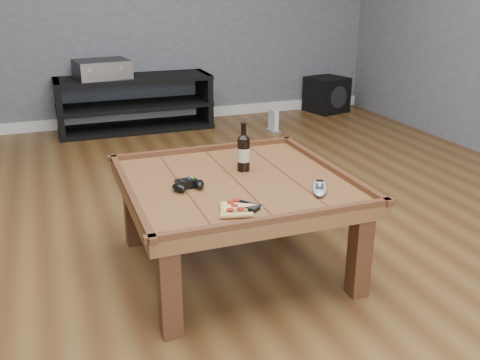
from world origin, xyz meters
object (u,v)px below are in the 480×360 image
object	(u,v)px
beer_bottle	(244,152)
game_console	(273,122)
coffee_table	(235,192)
pizza_slice	(235,209)
subwoofer	(327,94)
av_receiver	(102,69)
game_controller	(188,185)
remote_control	(320,188)
smartphone	(246,206)
media_console	(135,104)

from	to	relation	value
beer_bottle	game_console	world-z (taller)	beer_bottle
beer_bottle	coffee_table	bearing A→B (deg)	-126.20
pizza_slice	game_console	distance (m)	2.91
pizza_slice	subwoofer	distance (m)	3.81
av_receiver	game_console	size ratio (longest dim) A/B	2.52
subwoofer	pizza_slice	bearing A→B (deg)	-139.05
coffee_table	pizza_slice	xyz separation A→B (m)	(-0.12, -0.33, 0.07)
av_receiver	subwoofer	bearing A→B (deg)	-6.94
pizza_slice	coffee_table	bearing A→B (deg)	84.62
game_controller	remote_control	world-z (taller)	game_controller
smartphone	remote_control	xyz separation A→B (m)	(0.37, 0.06, 0.01)
beer_bottle	av_receiver	bearing A→B (deg)	97.62
beer_bottle	av_receiver	world-z (taller)	beer_bottle
beer_bottle	remote_control	size ratio (longest dim) A/B	1.16
pizza_slice	av_receiver	world-z (taller)	av_receiver
game_console	remote_control	bearing A→B (deg)	-112.07
media_console	av_receiver	xyz separation A→B (m)	(-0.27, -0.01, 0.33)
coffee_table	smartphone	bearing A→B (deg)	-102.10
game_controller	remote_control	xyz separation A→B (m)	(0.53, -0.22, -0.01)
game_controller	game_console	bearing A→B (deg)	51.56
pizza_slice	smartphone	world-z (taller)	pizza_slice
coffee_table	game_controller	bearing A→B (deg)	-171.13
media_console	game_console	distance (m)	1.29
coffee_table	smartphone	size ratio (longest dim) A/B	7.93
pizza_slice	remote_control	size ratio (longest dim) A/B	1.27
game_console	beer_bottle	bearing A→B (deg)	-119.86
smartphone	av_receiver	size ratio (longest dim) A/B	0.26
coffee_table	remote_control	world-z (taller)	remote_control
subwoofer	game_console	distance (m)	1.02
remote_control	beer_bottle	bearing A→B (deg)	148.96
smartphone	game_console	world-z (taller)	smartphone
subwoofer	smartphone	bearing A→B (deg)	-138.50
remote_control	media_console	bearing A→B (deg)	124.25
coffee_table	beer_bottle	world-z (taller)	beer_bottle
coffee_table	game_console	xyz separation A→B (m)	(1.18, 2.25, -0.30)
media_console	pizza_slice	distance (m)	3.09
remote_control	pizza_slice	bearing A→B (deg)	-141.23
media_console	pizza_slice	size ratio (longest dim) A/B	5.42
game_controller	smartphone	distance (m)	0.33
media_console	game_console	size ratio (longest dim) A/B	7.04
media_console	remote_control	size ratio (longest dim) A/B	6.87
subwoofer	remote_control	bearing A→B (deg)	-134.12
game_console	media_console	bearing A→B (deg)	154.45
beer_bottle	remote_control	xyz separation A→B (m)	(0.22, -0.37, -0.08)
smartphone	game_console	size ratio (longest dim) A/B	0.65
pizza_slice	remote_control	xyz separation A→B (m)	(0.42, 0.08, 0.01)
media_console	beer_bottle	size ratio (longest dim) A/B	5.94
game_controller	subwoofer	size ratio (longest dim) A/B	0.37
av_receiver	game_controller	bearing A→B (deg)	-97.53
beer_bottle	game_controller	world-z (taller)	beer_bottle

